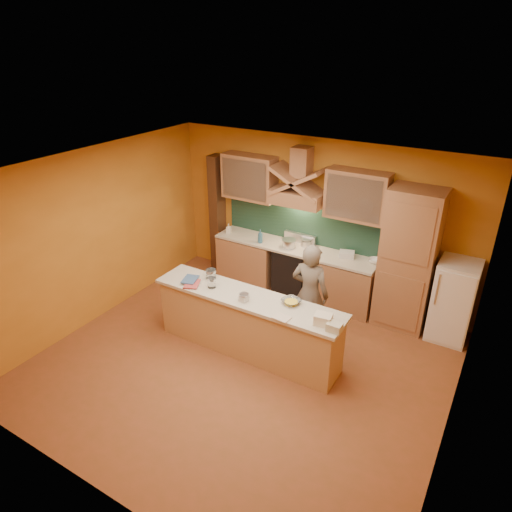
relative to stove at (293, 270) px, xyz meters
The scene contains 36 objects.
floor 2.27m from the stove, 82.23° to the right, with size 5.50×5.00×0.01m, color brown.
ceiling 3.23m from the stove, 82.23° to the right, with size 5.50×5.00×0.01m, color white.
wall_back 1.04m from the stove, 45.00° to the left, with size 5.50×0.02×2.80m, color #C77C26.
wall_front 4.80m from the stove, 86.35° to the right, with size 5.50×0.02×2.80m, color #C77C26.
wall_left 3.43m from the stove, 138.08° to the right, with size 0.02×5.00×2.80m, color #C77C26.
wall_right 3.88m from the stove, 35.80° to the right, with size 0.02×5.00×2.80m, color #C77C26.
base_cabinet_left 0.95m from the stove, behind, with size 1.10×0.60×0.86m, color #A7714C.
base_cabinet_right 0.95m from the stove, ahead, with size 1.10×0.60×0.86m, color #A7714C.
counter_top 0.45m from the stove, behind, with size 3.00×0.62×0.04m, color beige.
stove is the anchor object (origin of this frame).
backsplash 0.85m from the stove, 90.00° to the left, with size 3.00×0.03×0.70m, color #173328.
range_hood 1.37m from the stove, 90.00° to the left, with size 0.92×0.50×0.24m, color #A7714C.
hood_chimney 1.96m from the stove, 90.00° to the left, with size 0.30×0.30×0.50m, color #A7714C.
upper_cabinet_left 1.85m from the stove, behind, with size 1.00×0.35×0.80m, color #A7714C.
upper_cabinet_right 1.85m from the stove, ahead, with size 1.00×0.35×0.80m, color #A7714C.
pantry_column 2.07m from the stove, ahead, with size 0.80×0.60×2.30m, color #A7714C.
fridge 2.71m from the stove, ahead, with size 0.58×0.60×1.30m, color white.
trim_column_left 1.89m from the stove, behind, with size 0.20×0.30×2.30m, color #472816.
island_body 1.91m from the stove, 83.99° to the right, with size 2.80×0.55×0.88m, color tan.
island_top 1.97m from the stove, 83.99° to the right, with size 2.90×0.62×0.05m, color beige.
person 1.49m from the stove, 54.26° to the right, with size 0.59×0.39×1.61m, color #70665B.
pot_large 0.53m from the stove, 133.77° to the right, with size 0.22×0.22×0.14m, color silver.
pot_small 0.56m from the stove, 42.02° to the left, with size 0.20×0.20×0.13m, color #B1B2B8.
soap_bottle_a 1.46m from the stove, behind, with size 0.08×0.08×0.18m, color silver.
soap_bottle_b 0.86m from the stove, 165.51° to the right, with size 0.10×0.10×0.25m, color #306384.
bowl_back 1.50m from the stove, ahead, with size 0.21×0.21×0.07m, color white.
dish_rack 1.07m from the stove, ahead, with size 0.25×0.19×0.09m, color silver.
book_lower 2.28m from the stove, 110.41° to the right, with size 0.21×0.29×0.03m, color #B64141.
book_upper 2.24m from the stove, 113.44° to the right, with size 0.21×0.28×0.02m, color #3A5680.
jar_large 1.90m from the stove, 107.78° to the right, with size 0.16×0.16×0.14m, color silver.
jar_small 2.07m from the stove, 101.15° to the right, with size 0.12×0.12×0.16m, color white.
kitchen_scale 2.12m from the stove, 83.63° to the right, with size 0.11×0.11×0.09m, color silver.
mixing_bowl 2.01m from the stove, 64.92° to the right, with size 0.25×0.25×0.06m, color white.
cloth 2.37m from the stove, 67.67° to the right, with size 0.22×0.17×0.01m, color beige.
grocery_bag_a 2.50m from the stove, 54.97° to the right, with size 0.22×0.17×0.14m, color beige.
grocery_bag_b 2.66m from the stove, 52.54° to the right, with size 0.18×0.14×0.11m, color beige.
Camera 1 is at (2.85, -4.42, 4.29)m, focal length 32.00 mm.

